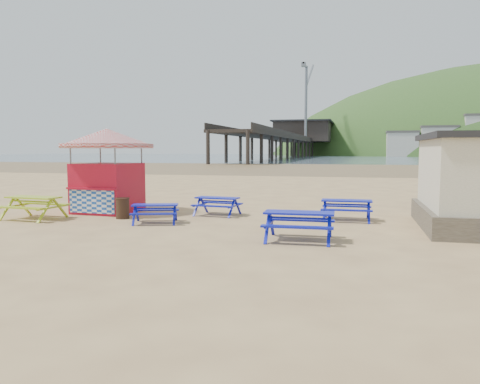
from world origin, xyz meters
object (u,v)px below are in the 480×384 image
(picnic_table_blue_b, at_px, (347,210))
(picnic_table_yellow, at_px, (34,208))
(ice_cream_kiosk, at_px, (107,160))
(picnic_table_blue_a, at_px, (217,206))
(litter_bin, at_px, (123,208))

(picnic_table_blue_b, height_order, picnic_table_yellow, picnic_table_yellow)
(picnic_table_blue_b, height_order, ice_cream_kiosk, ice_cream_kiosk)
(picnic_table_yellow, distance_m, ice_cream_kiosk, 3.48)
(picnic_table_blue_a, distance_m, picnic_table_yellow, 6.97)
(picnic_table_blue_b, relative_size, ice_cream_kiosk, 0.45)
(picnic_table_blue_a, height_order, picnic_table_blue_b, picnic_table_blue_b)
(picnic_table_yellow, bearing_deg, ice_cream_kiosk, 59.48)
(picnic_table_blue_a, relative_size, ice_cream_kiosk, 0.45)
(picnic_table_yellow, height_order, litter_bin, picnic_table_yellow)
(picnic_table_yellow, bearing_deg, litter_bin, 20.81)
(picnic_table_blue_b, xyz_separation_m, litter_bin, (-8.28, -1.63, 0.02))
(ice_cream_kiosk, bearing_deg, litter_bin, -42.53)
(picnic_table_blue_a, relative_size, picnic_table_blue_b, 1.00)
(picnic_table_blue_a, distance_m, ice_cream_kiosk, 5.05)
(litter_bin, bearing_deg, ice_cream_kiosk, 134.10)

